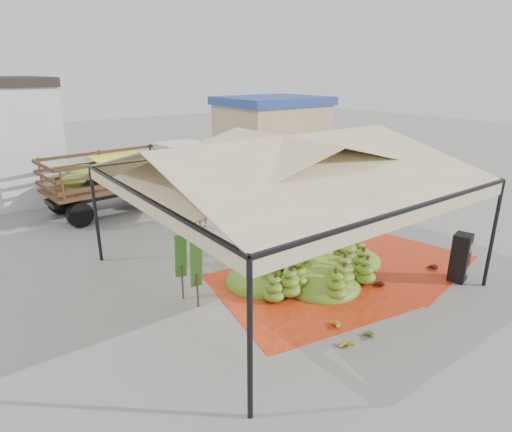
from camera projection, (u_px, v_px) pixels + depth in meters
ground at (281, 272)px, 12.66m from camera, size 90.00×90.00×0.00m
canopy_tent at (283, 162)px, 11.59m from camera, size 8.10×8.10×4.00m
building_tan at (272, 129)px, 27.51m from camera, size 6.30×5.30×4.10m
tarp_left at (303, 290)px, 11.61m from camera, size 5.07×4.90×0.01m
tarp_right at (385, 258)px, 13.57m from camera, size 4.92×5.08×0.01m
banana_heap at (311, 254)px, 12.53m from camera, size 5.82×5.01×1.13m
hand_yellow_a at (333, 324)px, 9.88m from camera, size 0.52×0.47×0.20m
hand_yellow_b at (347, 345)px, 9.12m from camera, size 0.58×0.58×0.20m
hand_red_a at (378, 284)px, 11.71m from camera, size 0.51×0.45×0.20m
hand_red_b at (432, 267)px, 12.74m from camera, size 0.51×0.43×0.21m
hand_green at (367, 334)px, 9.49m from camera, size 0.43×0.35×0.19m
hanging_bunches at (277, 192)px, 11.25m from camera, size 4.74×0.24×0.20m
speaker_stack at (460, 258)px, 11.95m from camera, size 0.60×0.55×1.39m
banana_leaves at (188, 302)px, 11.02m from camera, size 0.96×1.36×3.70m
vendor at (201, 207)px, 15.89m from camera, size 0.73×0.60×1.71m
truck_left at (139, 171)px, 18.58m from camera, size 7.36×3.12×2.46m
truck_right at (271, 160)px, 21.58m from camera, size 6.74×4.32×2.19m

